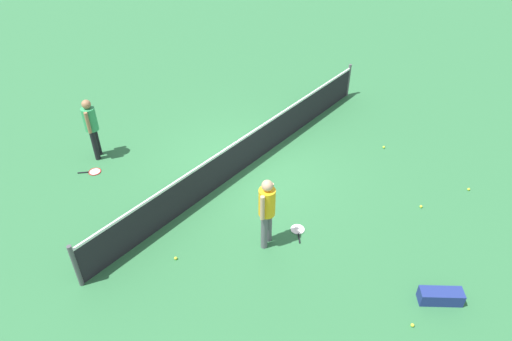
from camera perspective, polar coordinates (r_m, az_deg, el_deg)
ground_plane at (r=12.15m, az=-1.03°, el=0.57°), size 40.00×40.00×0.00m
court_net at (r=11.86m, az=-1.06°, el=2.51°), size 10.09×0.09×1.07m
player_near_side at (r=9.38m, az=1.34°, el=-4.59°), size 0.53×0.41×1.70m
player_far_side at (r=12.65m, az=-19.52°, el=5.36°), size 0.48×0.48×1.70m
tennis_racket_near_player at (r=10.37m, az=5.13°, el=-7.27°), size 0.55×0.52×0.03m
tennis_racket_far_player at (r=12.63m, az=-19.24°, el=-0.14°), size 0.55×0.52×0.03m
tennis_ball_near_player at (r=12.47m, az=24.57°, el=-2.10°), size 0.07×0.07×0.07m
tennis_ball_by_net at (r=11.53m, az=19.54°, el=-4.18°), size 0.07×0.07×0.07m
tennis_ball_midcourt at (r=9.20m, az=18.60°, el=-17.49°), size 0.07×0.07×0.07m
tennis_ball_baseline at (r=9.88m, az=-9.79°, el=-10.53°), size 0.07×0.07×0.07m
tennis_ball_stray_right at (r=13.26m, az=15.37°, el=2.78°), size 0.07×0.07×0.07m
equipment_bag at (r=9.65m, az=21.85°, el=-14.09°), size 0.71×0.80×0.28m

